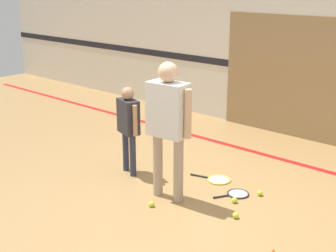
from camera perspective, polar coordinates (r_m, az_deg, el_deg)
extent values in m
plane|color=#A87F4C|center=(5.37, 2.01, -9.45)|extent=(16.00, 16.00, 0.00)
cube|color=silver|center=(7.45, 17.48, 10.37)|extent=(16.00, 0.06, 3.20)
cube|color=black|center=(7.51, 16.97, 6.00)|extent=(16.00, 0.01, 0.12)
cube|color=#93754C|center=(7.59, 15.28, 5.72)|extent=(2.49, 0.05, 1.91)
cube|color=red|center=(6.86, 12.41, -3.62)|extent=(14.40, 0.10, 0.01)
cylinder|color=tan|center=(5.42, -1.24, -4.70)|extent=(0.11, 0.11, 0.76)
cylinder|color=tan|center=(5.27, 1.28, -5.40)|extent=(0.11, 0.11, 0.76)
cube|color=silver|center=(5.12, 0.00, 2.04)|extent=(0.47, 0.28, 0.60)
sphere|color=#DBAD89|center=(5.02, 0.00, 6.59)|extent=(0.22, 0.22, 0.22)
cylinder|color=#DBAD89|center=(5.27, -2.31, 2.41)|extent=(0.08, 0.08, 0.54)
cylinder|color=#DBAD89|center=(4.98, 2.45, 1.47)|extent=(0.08, 0.08, 0.54)
cylinder|color=#2D334C|center=(6.17, -5.17, -3.00)|extent=(0.08, 0.08, 0.55)
cylinder|color=#2D334C|center=(5.99, -4.31, -3.62)|extent=(0.08, 0.08, 0.55)
cube|color=#2D2D33|center=(5.92, -4.87, 1.17)|extent=(0.36, 0.27, 0.44)
sphere|color=tan|center=(5.84, -4.94, 3.99)|extent=(0.16, 0.16, 0.16)
cylinder|color=tan|center=(6.09, -5.64, 1.56)|extent=(0.06, 0.06, 0.39)
cylinder|color=tan|center=(5.76, -4.04, 0.65)|extent=(0.06, 0.06, 0.39)
torus|color=#28282D|center=(5.63, 8.54, -8.16)|extent=(0.36, 0.36, 0.02)
cylinder|color=silver|center=(5.63, 8.54, -8.16)|extent=(0.22, 0.22, 0.01)
cylinder|color=black|center=(5.54, 6.56, -8.53)|extent=(0.11, 0.18, 0.02)
sphere|color=black|center=(5.50, 5.67, -8.69)|extent=(0.03, 0.03, 0.03)
torus|color=#C6D838|center=(5.97, 6.23, -6.53)|extent=(0.36, 0.36, 0.02)
cylinder|color=silver|center=(5.97, 6.23, -6.53)|extent=(0.25, 0.25, 0.01)
cylinder|color=black|center=(6.05, 3.93, -6.12)|extent=(0.24, 0.09, 0.02)
sphere|color=black|center=(6.09, 2.89, -5.92)|extent=(0.03, 0.03, 0.03)
sphere|color=#CCE038|center=(5.29, -2.02, -9.48)|extent=(0.07, 0.07, 0.07)
sphere|color=#CCE038|center=(5.64, 11.14, -8.03)|extent=(0.07, 0.07, 0.07)
sphere|color=#CCE038|center=(5.10, 8.27, -10.74)|extent=(0.07, 0.07, 0.07)
sphere|color=#CCE038|center=(5.42, 8.10, -8.94)|extent=(0.07, 0.07, 0.07)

